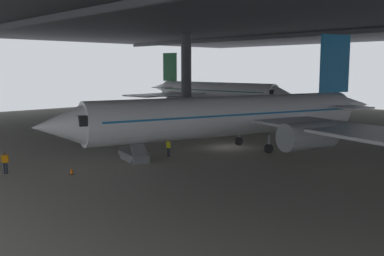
{
  "coord_description": "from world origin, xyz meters",
  "views": [
    {
      "loc": [
        30.22,
        -33.79,
        8.17
      ],
      "look_at": [
        0.27,
        -5.52,
        2.61
      ],
      "focal_mm": 41.65,
      "sensor_mm": 36.0,
      "label": 1
    }
  ],
  "objects_px": {
    "crew_worker_near_nose": "(5,161)",
    "traffic_cone_orange": "(72,171)",
    "airplane_main": "(236,116)",
    "boarding_stairs": "(133,152)",
    "crew_worker_by_stairs": "(168,147)",
    "airplane_distant": "(213,91)"
  },
  "relations": [
    {
      "from": "airplane_main",
      "to": "crew_worker_by_stairs",
      "type": "distance_m",
      "value": 7.51
    },
    {
      "from": "airplane_main",
      "to": "traffic_cone_orange",
      "type": "distance_m",
      "value": 17.09
    },
    {
      "from": "crew_worker_near_nose",
      "to": "traffic_cone_orange",
      "type": "xyz_separation_m",
      "value": [
        3.78,
        3.61,
        -0.69
      ]
    },
    {
      "from": "airplane_main",
      "to": "crew_worker_near_nose",
      "type": "xyz_separation_m",
      "value": [
        -5.99,
        -20.25,
        -2.54
      ]
    },
    {
      "from": "traffic_cone_orange",
      "to": "crew_worker_by_stairs",
      "type": "bearing_deg",
      "value": 91.32
    },
    {
      "from": "traffic_cone_orange",
      "to": "crew_worker_near_nose",
      "type": "bearing_deg",
      "value": -136.28
    },
    {
      "from": "crew_worker_near_nose",
      "to": "traffic_cone_orange",
      "type": "height_order",
      "value": "crew_worker_near_nose"
    },
    {
      "from": "airplane_distant",
      "to": "traffic_cone_orange",
      "type": "height_order",
      "value": "airplane_distant"
    },
    {
      "from": "airplane_main",
      "to": "airplane_distant",
      "type": "bearing_deg",
      "value": 136.62
    },
    {
      "from": "airplane_main",
      "to": "boarding_stairs",
      "type": "xyz_separation_m",
      "value": [
        -3.33,
        -9.99,
        -2.78
      ]
    },
    {
      "from": "airplane_main",
      "to": "crew_worker_by_stairs",
      "type": "bearing_deg",
      "value": -110.31
    },
    {
      "from": "boarding_stairs",
      "to": "crew_worker_by_stairs",
      "type": "bearing_deg",
      "value": 75.43
    },
    {
      "from": "airplane_distant",
      "to": "traffic_cone_orange",
      "type": "xyz_separation_m",
      "value": [
        31.97,
        -48.94,
        -3.16
      ]
    },
    {
      "from": "airplane_main",
      "to": "boarding_stairs",
      "type": "distance_m",
      "value": 10.89
    },
    {
      "from": "airplane_distant",
      "to": "traffic_cone_orange",
      "type": "relative_size",
      "value": 61.01
    },
    {
      "from": "airplane_distant",
      "to": "airplane_main",
      "type": "bearing_deg",
      "value": -43.38
    },
    {
      "from": "crew_worker_by_stairs",
      "to": "airplane_main",
      "type": "bearing_deg",
      "value": 69.69
    },
    {
      "from": "crew_worker_near_nose",
      "to": "airplane_main",
      "type": "bearing_deg",
      "value": 73.52
    },
    {
      "from": "boarding_stairs",
      "to": "crew_worker_near_nose",
      "type": "relative_size",
      "value": 2.77
    },
    {
      "from": "boarding_stairs",
      "to": "crew_worker_near_nose",
      "type": "distance_m",
      "value": 10.6
    },
    {
      "from": "crew_worker_near_nose",
      "to": "traffic_cone_orange",
      "type": "relative_size",
      "value": 2.84
    },
    {
      "from": "crew_worker_by_stairs",
      "to": "traffic_cone_orange",
      "type": "relative_size",
      "value": 2.69
    }
  ]
}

